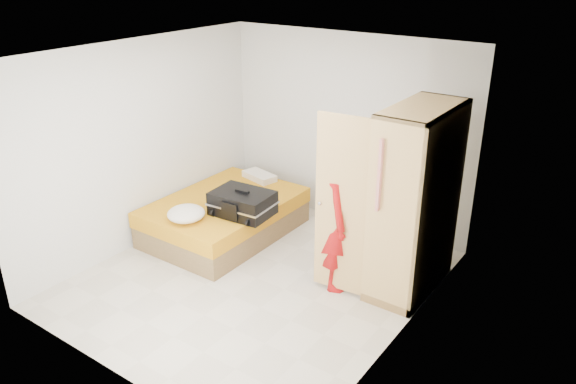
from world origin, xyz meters
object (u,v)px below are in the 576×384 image
Objects in this scene: person at (340,219)px; bed at (225,217)px; wardrobe at (409,206)px; round_cushion at (186,214)px; suitcase at (242,203)px.

bed is at bearing 61.07° from person.
wardrobe is at bearing 4.68° from bed.
person is (-0.63, -0.40, -0.18)m from wardrobe.
wardrobe is at bearing -80.45° from person.
wardrobe is 2.67m from round_cushion.
suitcase is at bearing -21.19° from bed.
wardrobe is 4.57× the size of round_cushion.
round_cushion is (-0.45, -0.54, -0.06)m from suitcase.
wardrobe is at bearing 20.54° from round_cushion.
round_cushion is (0.03, -0.72, 0.34)m from bed.
suitcase reaches higher than bed.
bed is 0.64m from suitcase.
round_cushion is at bearing -134.19° from suitcase.
person is 3.57× the size of round_cushion.
suitcase is at bearing 66.56° from person.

